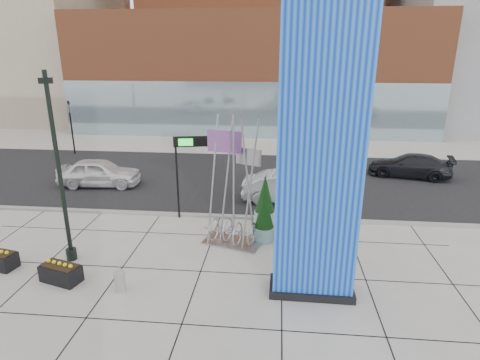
# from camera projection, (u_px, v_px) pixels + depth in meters

# --- Properties ---
(ground) EXTENTS (160.00, 160.00, 0.00)m
(ground) POSITION_uv_depth(u_px,v_px,m) (181.00, 257.00, 15.92)
(ground) COLOR #9E9991
(ground) RESTS_ON ground
(street_asphalt) EXTENTS (80.00, 12.00, 0.02)m
(street_asphalt) POSITION_uv_depth(u_px,v_px,m) (218.00, 178.00, 25.36)
(street_asphalt) COLOR black
(street_asphalt) RESTS_ON ground
(curb_edge) EXTENTS (80.00, 0.30, 0.12)m
(curb_edge) POSITION_uv_depth(u_px,v_px,m) (200.00, 215.00, 19.68)
(curb_edge) COLOR gray
(curb_edge) RESTS_ON ground
(tower_podium) EXTENTS (34.00, 10.00, 11.00)m
(tower_podium) POSITION_uv_depth(u_px,v_px,m) (253.00, 72.00, 39.58)
(tower_podium) COLOR #9A4E2C
(tower_podium) RESTS_ON ground
(tower_glass_front) EXTENTS (34.00, 0.60, 5.00)m
(tower_glass_front) POSITION_uv_depth(u_px,v_px,m) (249.00, 110.00, 36.00)
(tower_glass_front) COLOR #8CA5B2
(tower_glass_front) RESTS_ON ground
(blue_pylon) EXTENTS (2.83, 1.29, 9.35)m
(blue_pylon) POSITION_uv_depth(u_px,v_px,m) (319.00, 164.00, 12.23)
(blue_pylon) COLOR #0C32B7
(blue_pylon) RESTS_ON ground
(lamp_post) EXTENTS (0.49, 0.40, 7.20)m
(lamp_post) POSITION_uv_depth(u_px,v_px,m) (62.00, 189.00, 14.82)
(lamp_post) COLOR black
(lamp_post) RESTS_ON ground
(public_art_sculpture) EXTENTS (2.66, 1.87, 5.48)m
(public_art_sculpture) POSITION_uv_depth(u_px,v_px,m) (233.00, 212.00, 16.58)
(public_art_sculpture) COLOR #A6A8AB
(public_art_sculpture) RESTS_ON ground
(concrete_bollard) EXTENTS (0.36, 0.36, 0.71)m
(concrete_bollard) POSITION_uv_depth(u_px,v_px,m) (120.00, 281.00, 13.63)
(concrete_bollard) COLOR gray
(concrete_bollard) RESTS_ON ground
(overhead_street_sign) EXTENTS (1.88, 0.55, 4.01)m
(overhead_street_sign) POSITION_uv_depth(u_px,v_px,m) (190.00, 149.00, 18.45)
(overhead_street_sign) COLOR black
(overhead_street_sign) RESTS_ON ground
(round_planter_east) EXTENTS (1.06, 1.06, 2.64)m
(round_planter_east) POSITION_uv_depth(u_px,v_px,m) (297.00, 214.00, 16.81)
(round_planter_east) COLOR #84B1AE
(round_planter_east) RESTS_ON ground
(round_planter_mid) EXTENTS (0.97, 0.97, 2.42)m
(round_planter_mid) POSITION_uv_depth(u_px,v_px,m) (265.00, 202.00, 18.47)
(round_planter_mid) COLOR #84B1AE
(round_planter_mid) RESTS_ON ground
(round_planter_west) EXTENTS (0.89, 0.89, 2.24)m
(round_planter_west) POSITION_uv_depth(u_px,v_px,m) (264.00, 217.00, 16.99)
(round_planter_west) COLOR #84B1AE
(round_planter_west) RESTS_ON ground
(box_planter_south) EXTENTS (1.55, 1.07, 0.78)m
(box_planter_south) POSITION_uv_depth(u_px,v_px,m) (61.00, 272.00, 14.17)
(box_planter_south) COLOR black
(box_planter_south) RESTS_ON ground
(car_white_west) EXTENTS (4.90, 2.23, 1.63)m
(car_white_west) POSITION_uv_depth(u_px,v_px,m) (99.00, 173.00, 23.80)
(car_white_west) COLOR white
(car_white_west) RESTS_ON ground
(car_silver_mid) EXTENTS (4.96, 1.98, 1.60)m
(car_silver_mid) POSITION_uv_depth(u_px,v_px,m) (288.00, 188.00, 21.28)
(car_silver_mid) COLOR #B3B5BB
(car_silver_mid) RESTS_ON ground
(car_dark_east) EXTENTS (5.34, 3.13, 1.45)m
(car_dark_east) POSITION_uv_depth(u_px,v_px,m) (410.00, 166.00, 25.52)
(car_dark_east) COLOR black
(car_dark_east) RESTS_ON ground
(traffic_signal) EXTENTS (0.15, 0.18, 4.10)m
(traffic_signal) POSITION_uv_depth(u_px,v_px,m) (71.00, 125.00, 30.46)
(traffic_signal) COLOR black
(traffic_signal) RESTS_ON ground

